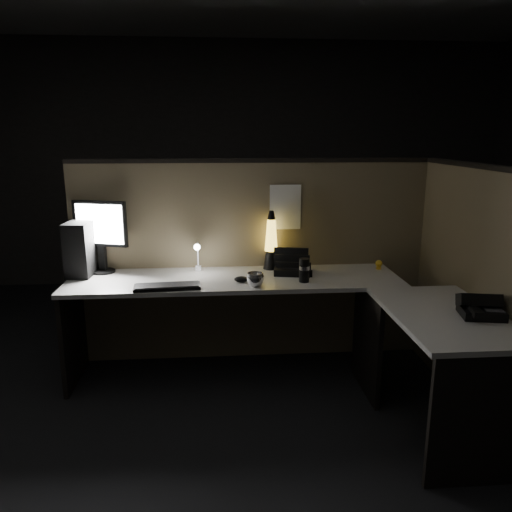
{
  "coord_description": "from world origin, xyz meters",
  "views": [
    {
      "loc": [
        -0.27,
        -2.73,
        1.71
      ],
      "look_at": [
        -0.02,
        0.35,
        0.94
      ],
      "focal_mm": 35.0,
      "sensor_mm": 36.0,
      "label": 1
    }
  ],
  "objects": [
    {
      "name": "lava_lamp",
      "position": [
        0.13,
        0.82,
        0.91
      ],
      "size": [
        0.12,
        0.12,
        0.43
      ],
      "color": "black",
      "rests_on": "desk"
    },
    {
      "name": "desk_phone",
      "position": [
        1.16,
        -0.25,
        0.78
      ],
      "size": [
        0.25,
        0.26,
        0.13
      ],
      "rotation": [
        0.0,
        0.0,
        -0.2
      ],
      "color": "black",
      "rests_on": "desk"
    },
    {
      "name": "organizer",
      "position": [
        0.27,
        0.69,
        0.77
      ],
      "size": [
        0.29,
        0.26,
        0.19
      ],
      "rotation": [
        0.0,
        0.0,
        -0.2
      ],
      "color": "black",
      "rests_on": "desk"
    },
    {
      "name": "pc_tower",
      "position": [
        -1.22,
        0.81,
        0.92
      ],
      "size": [
        0.19,
        0.37,
        0.38
      ],
      "primitive_type": "cube",
      "rotation": [
        0.0,
        0.0,
        -0.07
      ],
      "color": "black",
      "rests_on": "desk"
    },
    {
      "name": "pinned_paper",
      "position": [
        0.24,
        0.9,
        1.18
      ],
      "size": [
        0.23,
        0.0,
        0.33
      ],
      "primitive_type": "cube",
      "color": "white",
      "rests_on": "partition_back"
    },
    {
      "name": "desk",
      "position": [
        0.18,
        0.25,
        0.58
      ],
      "size": [
        2.6,
        1.6,
        0.73
      ],
      "color": "beige",
      "rests_on": "ground"
    },
    {
      "name": "keyboard",
      "position": [
        -0.59,
        0.39,
        0.74
      ],
      "size": [
        0.43,
        0.17,
        0.02
      ],
      "primitive_type": "cube",
      "rotation": [
        0.0,
        0.0,
        0.07
      ],
      "color": "black",
      "rests_on": "desk"
    },
    {
      "name": "travel_mug",
      "position": [
        0.31,
        0.46,
        0.81
      ],
      "size": [
        0.07,
        0.07,
        0.16
      ],
      "primitive_type": "cylinder",
      "color": "black",
      "rests_on": "desk"
    },
    {
      "name": "figurine",
      "position": [
        0.92,
        0.74,
        0.77
      ],
      "size": [
        0.05,
        0.05,
        0.05
      ],
      "primitive_type": "sphere",
      "color": "yellow",
      "rests_on": "desk"
    },
    {
      "name": "room_shell",
      "position": [
        0.0,
        0.0,
        1.62
      ],
      "size": [
        6.0,
        6.0,
        6.0
      ],
      "color": "silver",
      "rests_on": "ground"
    },
    {
      "name": "mouse",
      "position": [
        -0.11,
        0.5,
        0.75
      ],
      "size": [
        0.1,
        0.07,
        0.04
      ],
      "primitive_type": "ellipsoid",
      "rotation": [
        0.0,
        0.0,
        -0.05
      ],
      "color": "black",
      "rests_on": "desk"
    },
    {
      "name": "floor",
      "position": [
        0.0,
        0.0,
        0.0
      ],
      "size": [
        6.0,
        6.0,
        0.0
      ],
      "primitive_type": "plane",
      "color": "black",
      "rests_on": "ground"
    },
    {
      "name": "steel_mug",
      "position": [
        -0.02,
        0.39,
        0.78
      ],
      "size": [
        0.12,
        0.12,
        0.09
      ],
      "primitive_type": "imported",
      "rotation": [
        0.0,
        0.0,
        0.09
      ],
      "color": "silver",
      "rests_on": "desk"
    },
    {
      "name": "partition_back",
      "position": [
        0.0,
        0.93,
        0.75
      ],
      "size": [
        2.66,
        0.06,
        1.5
      ],
      "primitive_type": "cube",
      "color": "brown",
      "rests_on": "ground"
    },
    {
      "name": "monitor",
      "position": [
        -1.09,
        0.83,
        1.04
      ],
      "size": [
        0.39,
        0.18,
        0.52
      ],
      "rotation": [
        0.0,
        0.0,
        -0.3
      ],
      "color": "black",
      "rests_on": "desk"
    },
    {
      "name": "partition_right",
      "position": [
        1.33,
        0.1,
        0.75
      ],
      "size": [
        0.06,
        1.66,
        1.5
      ],
      "primitive_type": "cube",
      "color": "brown",
      "rests_on": "ground"
    },
    {
      "name": "clip_lamp",
      "position": [
        -0.41,
        0.75,
        0.86
      ],
      "size": [
        0.04,
        0.18,
        0.22
      ],
      "color": "white",
      "rests_on": "desk"
    }
  ]
}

